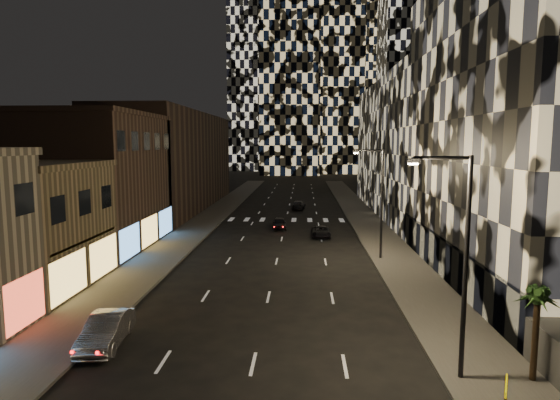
# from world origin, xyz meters

# --- Properties ---
(sidewalk_left) EXTENTS (4.00, 120.00, 0.15)m
(sidewalk_left) POSITION_xyz_m (-10.00, 50.00, 0.07)
(sidewalk_left) COLOR #47443F
(sidewalk_left) RESTS_ON ground
(sidewalk_right) EXTENTS (4.00, 120.00, 0.15)m
(sidewalk_right) POSITION_xyz_m (10.00, 50.00, 0.07)
(sidewalk_right) COLOR #47443F
(sidewalk_right) RESTS_ON ground
(curb_left) EXTENTS (0.20, 120.00, 0.15)m
(curb_left) POSITION_xyz_m (-7.90, 50.00, 0.07)
(curb_left) COLOR #4C4C47
(curb_left) RESTS_ON ground
(curb_right) EXTENTS (0.20, 120.00, 0.15)m
(curb_right) POSITION_xyz_m (7.90, 50.00, 0.07)
(curb_right) COLOR #4C4C47
(curb_right) RESTS_ON ground
(retail_tan) EXTENTS (10.00, 10.00, 8.00)m
(retail_tan) POSITION_xyz_m (-17.00, 21.00, 4.00)
(retail_tan) COLOR #806B4D
(retail_tan) RESTS_ON ground
(retail_brown) EXTENTS (10.00, 15.00, 12.00)m
(retail_brown) POSITION_xyz_m (-17.00, 33.50, 6.00)
(retail_brown) COLOR #473228
(retail_brown) RESTS_ON ground
(retail_filler_left) EXTENTS (10.00, 40.00, 14.00)m
(retail_filler_left) POSITION_xyz_m (-17.00, 60.00, 7.00)
(retail_filler_left) COLOR #473228
(retail_filler_left) RESTS_ON ground
(midrise_base) EXTENTS (0.60, 25.00, 3.00)m
(midrise_base) POSITION_xyz_m (12.30, 24.50, 1.50)
(midrise_base) COLOR #383838
(midrise_base) RESTS_ON ground
(midrise_filler_right) EXTENTS (16.00, 40.00, 18.00)m
(midrise_filler_right) POSITION_xyz_m (20.00, 57.00, 9.00)
(midrise_filler_right) COLOR #232326
(midrise_filler_right) RESTS_ON ground
(tower_right_mid) EXTENTS (20.00, 20.00, 100.00)m
(tower_right_mid) POSITION_xyz_m (35.00, 135.00, 50.00)
(tower_right_mid) COLOR black
(tower_right_mid) RESTS_ON ground
(tower_left_back) EXTENTS (24.00, 24.00, 120.00)m
(tower_left_back) POSITION_xyz_m (-12.00, 165.00, 60.00)
(tower_left_back) COLOR black
(tower_left_back) RESTS_ON ground
(tower_center_low) EXTENTS (18.00, 18.00, 95.00)m
(tower_center_low) POSITION_xyz_m (-2.00, 140.00, 47.50)
(tower_center_low) COLOR black
(tower_center_low) RESTS_ON ground
(streetlight_near) EXTENTS (2.55, 0.25, 9.00)m
(streetlight_near) POSITION_xyz_m (8.35, 10.00, 5.35)
(streetlight_near) COLOR black
(streetlight_near) RESTS_ON sidewalk_right
(streetlight_far) EXTENTS (2.55, 0.25, 9.00)m
(streetlight_far) POSITION_xyz_m (8.35, 30.00, 5.35)
(streetlight_far) COLOR black
(streetlight_far) RESTS_ON sidewalk_right
(car_silver_parked) EXTENTS (1.95, 4.63, 1.49)m
(car_silver_parked) POSITION_xyz_m (-7.20, 12.53, 0.74)
(car_silver_parked) COLOR gray
(car_silver_parked) RESTS_ON ground
(car_dark_midlane) EXTENTS (1.70, 3.80, 1.27)m
(car_dark_midlane) POSITION_xyz_m (-0.50, 43.56, 0.63)
(car_dark_midlane) COLOR black
(car_dark_midlane) RESTS_ON ground
(car_dark_oncoming) EXTENTS (2.13, 4.46, 1.25)m
(car_dark_oncoming) POSITION_xyz_m (1.46, 59.68, 0.63)
(car_dark_oncoming) COLOR black
(car_dark_oncoming) RESTS_ON ground
(car_dark_rightlane) EXTENTS (1.91, 4.03, 1.11)m
(car_dark_rightlane) POSITION_xyz_m (4.00, 39.08, 0.56)
(car_dark_rightlane) COLOR black
(car_dark_rightlane) RESTS_ON ground
(ped_sign) EXTENTS (0.39, 0.77, 2.48)m
(ped_sign) POSITION_xyz_m (8.39, 5.44, 1.82)
(ped_sign) COLOR black
(ped_sign) RESTS_ON sidewalk_right
(palm_tree) EXTENTS (1.97, 1.95, 3.87)m
(palm_tree) POSITION_xyz_m (11.43, 9.93, 3.34)
(palm_tree) COLOR #47331E
(palm_tree) RESTS_ON sidewalk_right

